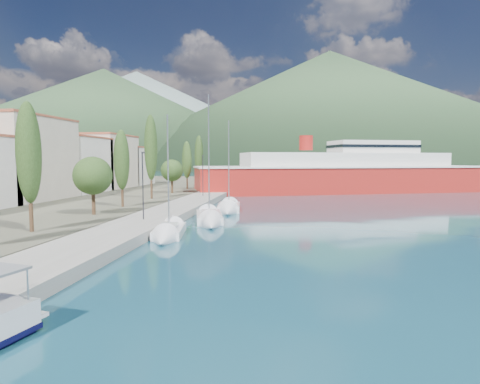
# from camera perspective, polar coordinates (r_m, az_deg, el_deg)

# --- Properties ---
(ground) EXTENTS (1400.00, 1400.00, 0.00)m
(ground) POSITION_cam_1_polar(r_m,az_deg,el_deg) (138.89, 5.71, 2.05)
(ground) COLOR #174657
(quay) EXTENTS (5.00, 88.00, 0.80)m
(quay) POSITION_cam_1_polar(r_m,az_deg,el_deg) (46.98, -9.02, -2.49)
(quay) COLOR gray
(quay) RESTS_ON ground
(hills_far) EXTENTS (1480.00, 900.00, 180.00)m
(hills_far) POSITION_cam_1_polar(r_m,az_deg,el_deg) (655.29, 19.62, 10.60)
(hills_far) COLOR slate
(hills_far) RESTS_ON ground
(hills_near) EXTENTS (1010.00, 520.00, 115.00)m
(hills_near) POSITION_cam_1_polar(r_m,az_deg,el_deg) (404.55, 21.21, 10.42)
(hills_near) COLOR #304D2E
(hills_near) RESTS_ON ground
(town_buildings) EXTENTS (9.20, 69.20, 11.30)m
(town_buildings) POSITION_cam_1_polar(r_m,az_deg,el_deg) (66.39, -25.71, 3.65)
(town_buildings) COLOR beige
(town_buildings) RESTS_ON land_strip
(tree_row) EXTENTS (3.79, 63.40, 11.75)m
(tree_row) POSITION_cam_1_polar(r_m,az_deg,el_deg) (53.91, -13.92, 4.21)
(tree_row) COLOR #47301E
(tree_row) RESTS_ON land_strip
(lamp_posts) EXTENTS (0.15, 49.17, 6.06)m
(lamp_posts) POSITION_cam_1_polar(r_m,az_deg,el_deg) (36.82, -13.70, 1.25)
(lamp_posts) COLOR #2D2D33
(lamp_posts) RESTS_ON quay
(sailboat_near) EXTENTS (3.38, 7.64, 10.60)m
(sailboat_near) POSITION_cam_1_polar(r_m,az_deg,el_deg) (31.71, -10.43, -6.13)
(sailboat_near) COLOR silver
(sailboat_near) RESTS_ON ground
(sailboat_mid) EXTENTS (4.67, 9.69, 13.49)m
(sailboat_mid) POSITION_cam_1_polar(r_m,az_deg,el_deg) (38.47, -4.30, -4.13)
(sailboat_mid) COLOR silver
(sailboat_mid) RESTS_ON ground
(sailboat_far) EXTENTS (3.50, 8.29, 11.82)m
(sailboat_far) POSITION_cam_1_polar(r_m,az_deg,el_deg) (46.77, -1.67, -2.55)
(sailboat_far) COLOR silver
(sailboat_far) RESTS_ON ground
(ferry) EXTENTS (57.15, 29.53, 11.19)m
(ferry) POSITION_cam_1_polar(r_m,az_deg,el_deg) (78.97, 14.75, 2.47)
(ferry) COLOR #AA1E18
(ferry) RESTS_ON ground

